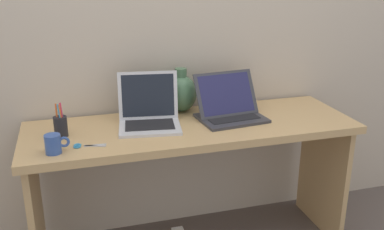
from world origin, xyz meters
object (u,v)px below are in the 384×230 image
at_px(pen_cup, 61,126).
at_px(green_vase, 181,93).
at_px(laptop_left, 149,112).
at_px(laptop_right, 229,107).
at_px(scissors, 84,146).
at_px(coffee_mug, 54,144).

bearing_deg(pen_cup, green_vase, 17.72).
bearing_deg(laptop_left, laptop_right, -2.54).
distance_m(laptop_right, scissors, 0.79).
height_order(green_vase, coffee_mug, green_vase).
xyz_separation_m(laptop_right, green_vase, (-0.22, 0.18, 0.04)).
height_order(laptop_left, scissors, laptop_left).
relative_size(laptop_right, pen_cup, 2.11).
bearing_deg(scissors, green_vase, 33.12).
bearing_deg(laptop_right, laptop_left, 177.46).
bearing_deg(pen_cup, laptop_right, 1.78).
distance_m(laptop_right, pen_cup, 0.86).
height_order(laptop_right, green_vase, green_vase).
bearing_deg(green_vase, laptop_right, -39.82).
relative_size(laptop_left, coffee_mug, 3.17).
height_order(laptop_left, laptop_right, laptop_left).
xyz_separation_m(laptop_left, green_vase, (0.21, 0.16, 0.04)).
height_order(laptop_left, coffee_mug, laptop_left).
xyz_separation_m(laptop_left, scissors, (-0.34, -0.20, -0.07)).
xyz_separation_m(laptop_right, coffee_mug, (-0.89, -0.22, -0.02)).
xyz_separation_m(green_vase, pen_cup, (-0.65, -0.21, -0.05)).
distance_m(laptop_left, green_vase, 0.27).
distance_m(laptop_left, laptop_right, 0.43).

